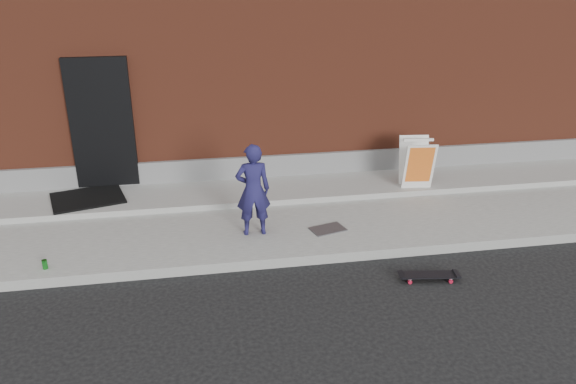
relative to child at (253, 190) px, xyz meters
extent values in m
plane|color=black|center=(0.25, -0.85, -0.86)|extent=(80.00, 80.00, 0.00)
cube|color=gray|center=(0.25, 0.65, -0.78)|extent=(20.00, 3.00, 0.15)
cube|color=gray|center=(0.25, 1.55, -0.66)|extent=(20.00, 1.20, 0.10)
cube|color=maroon|center=(0.25, 6.15, 1.64)|extent=(20.00, 8.00, 5.00)
cube|color=slate|center=(0.25, 2.12, -0.41)|extent=(20.00, 0.10, 0.40)
cube|color=black|center=(-2.35, 2.11, 0.54)|extent=(1.05, 0.12, 2.25)
imported|color=#1D1A49|center=(0.00, 0.00, 0.00)|extent=(0.52, 0.34, 1.41)
cylinder|color=#B0122C|center=(2.47, -1.46, -0.83)|extent=(0.06, 0.04, 0.05)
cylinder|color=#B0122C|center=(2.44, -1.63, -0.83)|extent=(0.06, 0.04, 0.05)
cylinder|color=#B0122C|center=(1.93, -1.38, -0.83)|extent=(0.06, 0.04, 0.05)
cylinder|color=#B0122C|center=(1.90, -1.55, -0.83)|extent=(0.06, 0.04, 0.05)
cube|color=#B7B6BC|center=(2.45, -1.54, -0.79)|extent=(0.07, 0.18, 0.02)
cube|color=#B7B6BC|center=(1.91, -1.46, -0.79)|extent=(0.07, 0.18, 0.02)
cube|color=black|center=(2.18, -1.50, -0.77)|extent=(0.81, 0.31, 0.02)
cube|color=white|center=(3.00, 1.01, -0.18)|extent=(0.55, 0.30, 0.86)
cube|color=white|center=(3.05, 1.39, -0.18)|extent=(0.55, 0.30, 0.86)
cube|color=yellow|center=(3.00, 0.99, -0.22)|extent=(0.46, 0.23, 0.68)
cube|color=white|center=(3.03, 1.20, 0.25)|extent=(0.53, 0.11, 0.04)
cylinder|color=#1C8D25|center=(-2.88, -0.59, -0.64)|extent=(0.08, 0.08, 0.13)
cube|color=black|center=(-2.65, 1.56, -0.59)|extent=(1.36, 1.20, 0.03)
cube|color=#525257|center=(1.13, -0.07, -0.70)|extent=(0.59, 0.46, 0.02)
camera|label=1|loc=(-0.78, -7.61, 3.11)|focal=35.00mm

